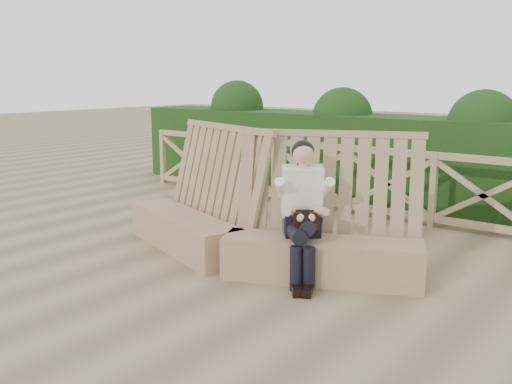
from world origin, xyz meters
The scene contains 5 objects.
ground centered at (0.00, 0.00, 0.00)m, with size 60.00×60.00×0.00m, color brown.
bench centered at (-0.34, 0.59, 0.40)m, with size 4.13×1.58×1.59m.
woman centered at (0.44, 0.50, 0.79)m, with size 0.79×0.93×1.50m.
guardrail centered at (0.00, 3.50, 0.55)m, with size 10.10×0.09×1.10m.
hedge centered at (0.00, 4.70, 0.75)m, with size 12.00×1.20×1.50m, color black.
Camera 1 is at (3.71, -4.48, 2.15)m, focal length 40.00 mm.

